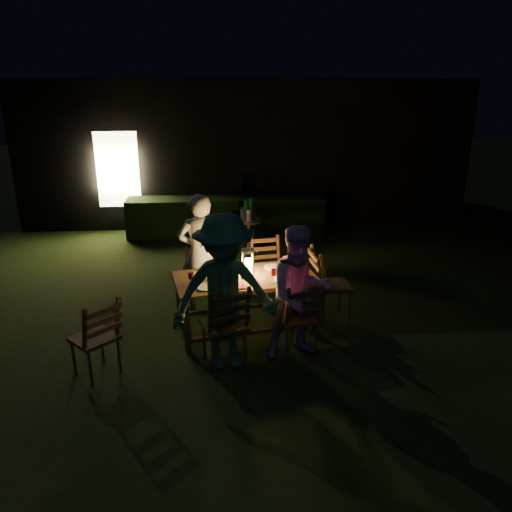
{
  "coord_description": "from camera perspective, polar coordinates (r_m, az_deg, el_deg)",
  "views": [
    {
      "loc": [
        -0.7,
        -6.68,
        3.19
      ],
      "look_at": [
        -0.19,
        -0.42,
        0.95
      ],
      "focal_mm": 35.0,
      "sensor_mm": 36.0,
      "label": 1
    }
  ],
  "objects": [
    {
      "name": "wineglass_d",
      "position": [
        6.8,
        3.43,
        -0.6
      ],
      "size": [
        0.06,
        0.06,
        0.18
      ],
      "primitive_type": null,
      "color": "#59070F",
      "rests_on": "dining_table"
    },
    {
      "name": "plate_near_left",
      "position": [
        6.19,
        -5.68,
        -3.54
      ],
      "size": [
        0.25,
        0.25,
        0.01
      ],
      "primitive_type": "cylinder",
      "color": "white",
      "rests_on": "dining_table"
    },
    {
      "name": "bottle_bucket_a",
      "position": [
        9.33,
        -1.17,
        5.07
      ],
      "size": [
        0.07,
        0.07,
        0.32
      ],
      "primitive_type": "cylinder",
      "color": "#0F471E",
      "rests_on": "side_table"
    },
    {
      "name": "napkin_left",
      "position": [
        6.18,
        -1.85,
        -3.52
      ],
      "size": [
        0.18,
        0.14,
        0.01
      ],
      "primitive_type": "cube",
      "color": "red",
      "rests_on": "dining_table"
    },
    {
      "name": "phone",
      "position": [
        6.11,
        -6.19,
        -3.92
      ],
      "size": [
        0.14,
        0.07,
        0.01
      ],
      "primitive_type": "cube",
      "color": "black",
      "rests_on": "dining_table"
    },
    {
      "name": "chair_far_left",
      "position": [
        7.29,
        -6.16,
        -3.98
      ],
      "size": [
        0.46,
        0.49,
        0.94
      ],
      "rotation": [
        0.0,
        0.0,
        3.25
      ],
      "color": "#4B3219",
      "rests_on": "ground"
    },
    {
      "name": "chair_near_left",
      "position": [
        5.91,
        -3.58,
        -9.37
      ],
      "size": [
        0.61,
        0.63,
        1.08
      ],
      "rotation": [
        0.0,
        0.0,
        0.29
      ],
      "color": "#4B3219",
      "rests_on": "ground"
    },
    {
      "name": "wineglass_b",
      "position": [
        6.23,
        -7.41,
        -2.66
      ],
      "size": [
        0.06,
        0.06,
        0.18
      ],
      "primitive_type": null,
      "color": "#59070F",
      "rests_on": "dining_table"
    },
    {
      "name": "bottle_bucket_b",
      "position": [
        9.41,
        -0.59,
        5.2
      ],
      "size": [
        0.07,
        0.07,
        0.32
      ],
      "primitive_type": "cylinder",
      "color": "#0F471E",
      "rests_on": "side_table"
    },
    {
      "name": "lantern",
      "position": [
        6.5,
        -0.94,
        -0.88
      ],
      "size": [
        0.16,
        0.16,
        0.35
      ],
      "color": "white",
      "rests_on": "dining_table"
    },
    {
      "name": "person_house_side",
      "position": [
        7.13,
        -6.41,
        0.38
      ],
      "size": [
        0.69,
        0.52,
        1.71
      ],
      "primitive_type": "imported",
      "rotation": [
        0.0,
        0.0,
        3.34
      ],
      "color": "beige",
      "rests_on": "ground"
    },
    {
      "name": "chair_end",
      "position": [
        7.05,
        8.51,
        -4.59
      ],
      "size": [
        0.55,
        0.52,
        1.07
      ],
      "rotation": [
        0.0,
        0.0,
        -1.48
      ],
      "color": "#4B3219",
      "rests_on": "ground"
    },
    {
      "name": "plate_far_right",
      "position": [
        6.81,
        1.95,
        -1.26
      ],
      "size": [
        0.25,
        0.25,
        0.01
      ],
      "primitive_type": "cylinder",
      "color": "white",
      "rests_on": "dining_table"
    },
    {
      "name": "person_opp_left",
      "position": [
        5.61,
        -3.62,
        -4.28
      ],
      "size": [
        1.3,
        0.9,
        1.84
      ],
      "primitive_type": "imported",
      "rotation": [
        0.0,
        0.0,
        0.19
      ],
      "color": "#336645",
      "rests_on": "ground"
    },
    {
      "name": "chair_near_right",
      "position": [
        6.15,
        4.72,
        -8.44
      ],
      "size": [
        0.54,
        0.57,
        1.0
      ],
      "rotation": [
        0.0,
        0.0,
        0.22
      ],
      "color": "#4B3219",
      "rests_on": "ground"
    },
    {
      "name": "chair_far_right",
      "position": [
        7.5,
        1.38,
        -3.04
      ],
      "size": [
        0.52,
        0.55,
        1.0
      ],
      "rotation": [
        0.0,
        0.0,
        3.3
      ],
      "color": "#4B3219",
      "rests_on": "ground"
    },
    {
      "name": "ice_bucket",
      "position": [
        9.38,
        -0.87,
        4.84
      ],
      "size": [
        0.3,
        0.3,
        0.22
      ],
      "primitive_type": "cylinder",
      "color": "#A5A8AD",
      "rests_on": "side_table"
    },
    {
      "name": "chair_spare",
      "position": [
        5.98,
        -17.74,
        -10.28
      ],
      "size": [
        0.65,
        0.65,
        1.0
      ],
      "rotation": [
        0.0,
        0.0,
        0.77
      ],
      "color": "#4B3219",
      "rests_on": "ground"
    },
    {
      "name": "plate_far_left",
      "position": [
        6.59,
        -6.36,
        -2.09
      ],
      "size": [
        0.25,
        0.25,
        0.01
      ],
      "primitive_type": "cylinder",
      "color": "white",
      "rests_on": "dining_table"
    },
    {
      "name": "wineglass_e",
      "position": [
        6.17,
        -1.46,
        -2.71
      ],
      "size": [
        0.06,
        0.06,
        0.18
      ],
      "primitive_type": null,
      "color": "silver",
      "rests_on": "dining_table"
    },
    {
      "name": "dining_table",
      "position": [
        6.53,
        -1.24,
        -2.98
      ],
      "size": [
        1.96,
        1.24,
        0.76
      ],
      "rotation": [
        0.0,
        0.0,
        0.19
      ],
      "color": "#4B3219",
      "rests_on": "ground"
    },
    {
      "name": "wineglass_c",
      "position": [
        6.29,
        2.03,
        -2.27
      ],
      "size": [
        0.06,
        0.06,
        0.18
      ],
      "primitive_type": null,
      "color": "#59070F",
      "rests_on": "dining_table"
    },
    {
      "name": "person_opp_right",
      "position": [
        5.88,
        5.02,
        -4.24
      ],
      "size": [
        0.9,
        0.76,
        1.63
      ],
      "primitive_type": "imported",
      "rotation": [
        0.0,
        0.0,
        0.19
      ],
      "color": "#D895CE",
      "rests_on": "ground"
    },
    {
      "name": "plate_near_right",
      "position": [
        6.42,
        3.14,
        -2.6
      ],
      "size": [
        0.25,
        0.25,
        0.01
      ],
      "primitive_type": "cylinder",
      "color": "white",
      "rests_on": "dining_table"
    },
    {
      "name": "garden_envelope",
      "position": [
        12.96,
        -1.55,
        12.45
      ],
      "size": [
        40.0,
        40.0,
        3.2
      ],
      "color": "black",
      "rests_on": "ground"
    },
    {
      "name": "napkin_right",
      "position": [
        6.38,
        4.22,
        -2.78
      ],
      "size": [
        0.18,
        0.14,
        0.01
      ],
      "primitive_type": "cube",
      "color": "red",
      "rests_on": "dining_table"
    },
    {
      "name": "wineglass_a",
      "position": [
        6.66,
        -4.36,
        -1.05
      ],
      "size": [
        0.06,
        0.06,
        0.18
      ],
      "primitive_type": null,
      "color": "#59070F",
      "rests_on": "dining_table"
    },
    {
      "name": "bottle_table",
      "position": [
        6.4,
        -3.43,
        -1.43
      ],
      "size": [
        0.07,
        0.07,
        0.28
      ],
      "primitive_type": "cylinder",
      "color": "#0F471E",
      "rests_on": "dining_table"
    },
    {
      "name": "side_table",
      "position": [
        9.43,
        -0.87,
        3.72
      ],
      "size": [
        0.51,
        0.51,
        0.69
      ],
      "color": "brown",
      "rests_on": "ground"
    }
  ]
}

